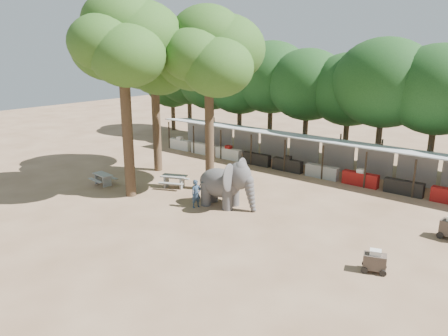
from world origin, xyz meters
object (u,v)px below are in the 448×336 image
Objects in this scene: yard_tree_left at (154,57)px; yard_tree_back at (209,53)px; cart_front at (375,261)px; elephant at (227,183)px; picnic_table_far at (174,180)px; yard_tree_center at (123,41)px; handler at (196,194)px; picnic_table_near at (103,178)px.

yard_tree_back is (6.00, -1.00, 0.34)m from yard_tree_left.
elephant is at bearing 148.44° from cart_front.
cart_front reaches higher than picnic_table_far.
yard_tree_center reaches higher than cart_front.
yard_tree_center is 7.33× the size of handler.
picnic_table_near is (-6.00, -3.99, -8.04)m from yard_tree_back.
handler is 0.78× the size of picnic_table_far.
yard_tree_left is at bearing 152.24° from elephant.
picnic_table_near is 0.78× the size of picnic_table_far.
elephant is 1.84m from handler.
yard_tree_back is 3.03× the size of elephant.
picnic_table_near is at bearing -176.67° from elephant.
picnic_table_near is 4.84m from picnic_table_far.
picnic_table_near is at bearing -146.39° from yard_tree_back.
cart_front reaches higher than picnic_table_near.
cart_front is at bearing -21.88° from elephant.
yard_tree_left reaches higher than handler.
handler is at bearing -145.66° from elephant.
yard_tree_back is at bearing 142.85° from cart_front.
elephant reaches higher than picnic_table_far.
picnic_table_near is (-0.00, -4.99, -7.70)m from yard_tree_left.
yard_tree_left is 11.61m from elephant.
yard_tree_back is 8.34m from picnic_table_far.
yard_tree_center is at bearing -170.46° from elephant.
yard_tree_back is 6.92× the size of handler.
handler is 10.75m from cart_front.
handler is (-1.26, -1.21, -0.58)m from elephant.
yard_tree_center is (3.00, -5.00, 1.01)m from yard_tree_left.
yard_tree_center reaches higher than picnic_table_near.
yard_tree_back reaches higher than yard_tree_left.
cart_front is (12.39, -4.00, -8.06)m from yard_tree_back.
yard_tree_left is at bearing 170.54° from yard_tree_back.
handler is at bearing -61.84° from yard_tree_back.
picnic_table_far is 14.54m from cart_front.
elephant is at bearing -30.43° from picnic_table_far.
handler reaches higher than cart_front.
yard_tree_center is at bearing 5.85° from picnic_table_near.
picnic_table_far is at bearing -30.36° from yard_tree_left.
yard_tree_left is at bearing 120.96° from yard_tree_center.
yard_tree_back is 7.96m from elephant.
yard_tree_back is 9.89× the size of cart_front.
yard_tree_left reaches higher than cart_front.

